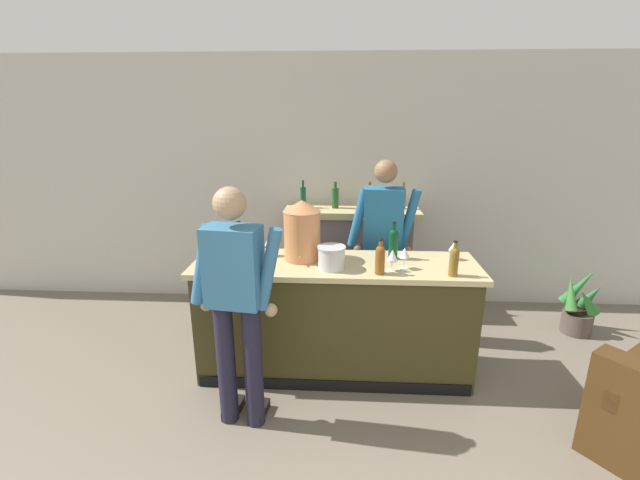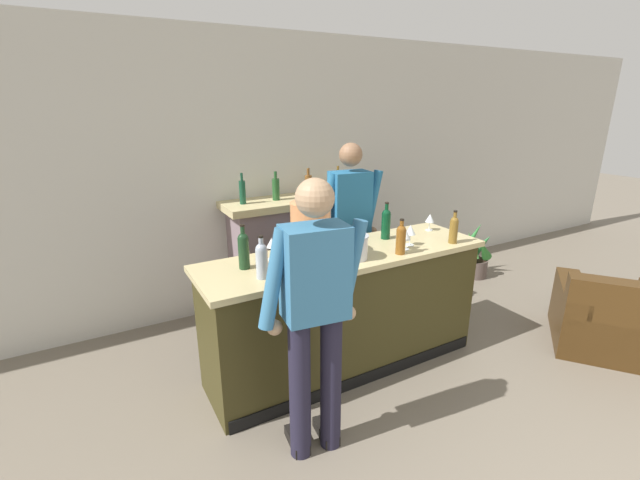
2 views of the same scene
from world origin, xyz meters
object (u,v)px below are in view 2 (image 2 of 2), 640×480
fireplace_stone (293,251)px  wine_bottle_port_short (244,249)px  person_customer (315,313)px  wine_bottle_chardonnay_pale (401,238)px  wine_bottle_riesling_slim (386,223)px  ice_bucket_steel (354,247)px  wine_bottle_rose_blush (454,229)px  wine_bottle_merlot_tall (262,259)px  wine_glass_front_left (405,235)px  wine_glass_back_row (410,230)px  wine_glass_near_bucket (272,244)px  armchair_black (613,323)px  person_bartender (349,228)px  copper_dispenser (311,224)px  wine_glass_front_right (430,219)px  potted_plant_corner (476,255)px

fireplace_stone → wine_bottle_port_short: 1.61m
person_customer → wine_bottle_chardonnay_pale: bearing=24.6°
wine_bottle_riesling_slim → ice_bucket_steel: bearing=-152.1°
wine_bottle_port_short → wine_bottle_rose_blush: (1.67, -0.31, -0.02)m
wine_bottle_chardonnay_pale → ice_bucket_steel: bearing=166.0°
wine_bottle_merlot_tall → wine_glass_front_left: size_ratio=1.69×
wine_bottle_merlot_tall → wine_bottle_port_short: (-0.04, 0.22, 0.01)m
wine_glass_back_row → wine_glass_front_left: bearing=-150.5°
wine_glass_back_row → ice_bucket_steel: bearing=-177.2°
wine_bottle_port_short → wine_bottle_riesling_slim: 1.27m
wine_bottle_port_short → wine_bottle_chardonnay_pale: size_ratio=1.15×
wine_glass_near_bucket → wine_glass_front_left: wine_glass_front_left is taller
ice_bucket_steel → armchair_black: bearing=-20.5°
armchair_black → person_bartender: bearing=137.8°
wine_bottle_riesling_slim → wine_bottle_chardonnay_pale: 0.38m
person_customer → wine_bottle_rose_blush: 1.60m
copper_dispenser → wine_bottle_port_short: size_ratio=1.58×
wine_bottle_rose_blush → wine_glass_front_right: size_ratio=1.81×
person_bartender → copper_dispenser: bearing=-142.1°
copper_dispenser → wine_bottle_chardonnay_pale: bearing=-25.8°
person_bartender → wine_glass_near_bucket: bearing=-154.0°
wine_glass_near_bucket → wine_bottle_riesling_slim: bearing=-0.3°
wine_bottle_port_short → wine_glass_front_right: (1.76, 0.06, -0.03)m
wine_bottle_merlot_tall → person_customer: bearing=-79.2°
armchair_black → wine_bottle_rose_blush: 1.71m
potted_plant_corner → wine_bottle_rose_blush: wine_bottle_rose_blush is taller
copper_dispenser → wine_bottle_port_short: bearing=179.7°
wine_bottle_rose_blush → wine_bottle_chardonnay_pale: size_ratio=0.99×
wine_bottle_port_short → wine_glass_near_bucket: 0.24m
fireplace_stone → person_customer: (-0.80, -1.93, 0.36)m
wine_bottle_port_short → person_bartender: bearing=24.1°
wine_glass_back_row → fireplace_stone: bearing=105.7°
wine_bottle_port_short → wine_bottle_riesling_slim: size_ratio=1.01×
potted_plant_corner → copper_dispenser: (-2.72, -0.73, 0.97)m
wine_glass_front_right → wine_glass_back_row: bearing=-151.2°
ice_bucket_steel → wine_bottle_riesling_slim: 0.57m
fireplace_stone → wine_glass_near_bucket: size_ratio=8.77×
armchair_black → wine_bottle_rose_blush: size_ratio=4.49×
fireplace_stone → wine_bottle_chardonnay_pale: (0.19, -1.48, 0.52)m
wine_bottle_merlot_tall → wine_bottle_chardonnay_pale: bearing=-4.2°
wine_bottle_port_short → wine_glass_front_right: bearing=1.9°
person_customer → ice_bucket_steel: 0.84m
armchair_black → potted_plant_corner: bearing=81.1°
wine_glass_front_right → wine_glass_near_bucket: bearing=179.8°
ice_bucket_steel → wine_bottle_rose_blush: wine_bottle_rose_blush is taller
copper_dispenser → wine_glass_back_row: 0.84m
ice_bucket_steel → wine_glass_front_left: bearing=-3.4°
potted_plant_corner → wine_bottle_riesling_slim: wine_bottle_riesling_slim is taller
armchair_black → wine_bottle_chardonnay_pale: bearing=158.2°
ice_bucket_steel → wine_glass_front_left: ice_bucket_steel is taller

